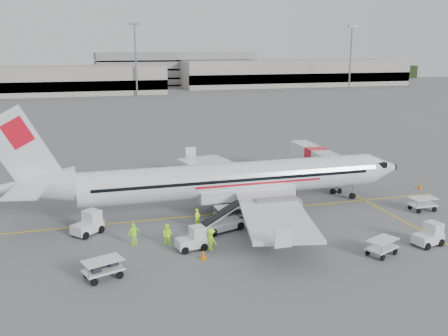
{
  "coord_description": "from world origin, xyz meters",
  "views": [
    {
      "loc": [
        -12.73,
        -41.95,
        14.9
      ],
      "look_at": [
        0.0,
        2.0,
        3.8
      ],
      "focal_mm": 40.0,
      "sensor_mm": 36.0,
      "label": 1
    }
  ],
  "objects_px": {
    "tug_mid": "(191,239)",
    "tug_aft": "(87,223)",
    "tug_fore": "(428,234)",
    "aircraft": "(234,157)",
    "jet_bridge": "(316,165)",
    "belt_loader": "(222,215)"
  },
  "relations": [
    {
      "from": "tug_aft",
      "to": "aircraft",
      "type": "bearing_deg",
      "value": -29.51
    },
    {
      "from": "aircraft",
      "to": "tug_aft",
      "type": "height_order",
      "value": "aircraft"
    },
    {
      "from": "aircraft",
      "to": "belt_loader",
      "type": "bearing_deg",
      "value": -117.65
    },
    {
      "from": "belt_loader",
      "to": "tug_mid",
      "type": "bearing_deg",
      "value": -154.58
    },
    {
      "from": "tug_fore",
      "to": "tug_mid",
      "type": "distance_m",
      "value": 18.2
    },
    {
      "from": "aircraft",
      "to": "tug_aft",
      "type": "distance_m",
      "value": 14.24
    },
    {
      "from": "aircraft",
      "to": "belt_loader",
      "type": "xyz_separation_m",
      "value": [
        -2.58,
        -4.9,
        -3.72
      ]
    },
    {
      "from": "aircraft",
      "to": "tug_mid",
      "type": "xyz_separation_m",
      "value": [
        -5.86,
        -8.11,
        -4.25
      ]
    },
    {
      "from": "jet_bridge",
      "to": "tug_aft",
      "type": "bearing_deg",
      "value": -155.94
    },
    {
      "from": "belt_loader",
      "to": "tug_aft",
      "type": "relative_size",
      "value": 2.09
    },
    {
      "from": "aircraft",
      "to": "tug_fore",
      "type": "bearing_deg",
      "value": -46.2
    },
    {
      "from": "aircraft",
      "to": "tug_mid",
      "type": "distance_m",
      "value": 10.87
    },
    {
      "from": "tug_fore",
      "to": "jet_bridge",
      "type": "bearing_deg",
      "value": 76.56
    },
    {
      "from": "tug_mid",
      "to": "tug_aft",
      "type": "bearing_deg",
      "value": 134.69
    },
    {
      "from": "aircraft",
      "to": "tug_mid",
      "type": "relative_size",
      "value": 16.57
    },
    {
      "from": "aircraft",
      "to": "jet_bridge",
      "type": "relative_size",
      "value": 2.56
    },
    {
      "from": "aircraft",
      "to": "jet_bridge",
      "type": "height_order",
      "value": "aircraft"
    },
    {
      "from": "jet_bridge",
      "to": "tug_aft",
      "type": "relative_size",
      "value": 5.92
    },
    {
      "from": "aircraft",
      "to": "jet_bridge",
      "type": "distance_m",
      "value": 14.51
    },
    {
      "from": "tug_fore",
      "to": "tug_mid",
      "type": "relative_size",
      "value": 1.02
    },
    {
      "from": "tug_aft",
      "to": "jet_bridge",
      "type": "bearing_deg",
      "value": -19.26
    },
    {
      "from": "aircraft",
      "to": "jet_bridge",
      "type": "xyz_separation_m",
      "value": [
        12.06,
        7.4,
        -3.21
      ]
    }
  ]
}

